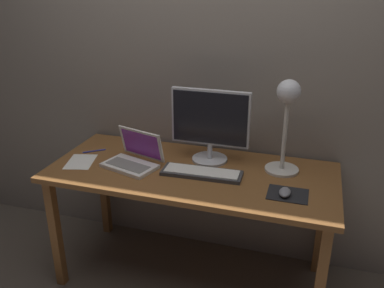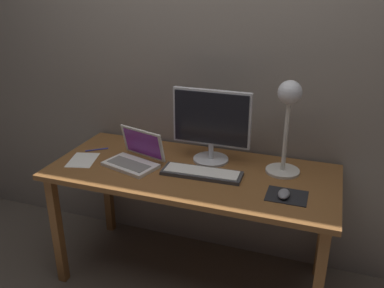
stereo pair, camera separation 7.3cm
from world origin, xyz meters
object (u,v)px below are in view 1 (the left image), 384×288
(monitor, at_px, (210,123))
(laptop, at_px, (135,155))
(mouse, at_px, (285,192))
(pen, at_px, (94,151))
(keyboard_main, at_px, (202,173))
(desk_lamp, at_px, (287,110))

(monitor, height_order, laptop, monitor)
(mouse, relative_size, pen, 0.69)
(monitor, relative_size, keyboard_main, 1.02)
(laptop, distance_m, desk_lamp, 0.88)
(keyboard_main, distance_m, laptop, 0.40)
(keyboard_main, height_order, pen, keyboard_main)
(desk_lamp, bearing_deg, pen, -176.28)
(laptop, height_order, mouse, laptop)
(laptop, distance_m, pen, 0.34)
(laptop, bearing_deg, desk_lamp, 11.57)
(mouse, bearing_deg, keyboard_main, 167.50)
(pen, bearing_deg, mouse, -10.04)
(monitor, relative_size, mouse, 4.73)
(monitor, height_order, pen, monitor)
(monitor, bearing_deg, laptop, -155.41)
(keyboard_main, relative_size, desk_lamp, 0.86)
(desk_lamp, relative_size, mouse, 5.38)
(monitor, xyz_separation_m, laptop, (-0.39, -0.18, -0.18))
(monitor, bearing_deg, desk_lamp, -1.87)
(pen, bearing_deg, monitor, 6.97)
(keyboard_main, height_order, mouse, mouse)
(desk_lamp, xyz_separation_m, pen, (-1.14, -0.07, -0.35))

